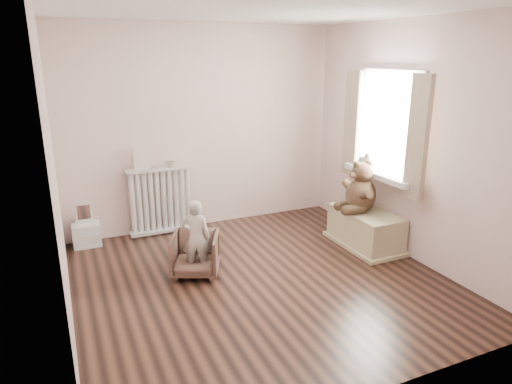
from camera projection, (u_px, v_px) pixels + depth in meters
name	position (u px, v px, depth m)	size (l,w,h in m)	color
floor	(260.00, 280.00, 4.68)	(3.60, 3.60, 0.01)	black
ceiling	(261.00, 8.00, 3.93)	(3.60, 3.60, 0.01)	white
back_wall	(203.00, 129.00, 5.88)	(3.60, 0.02, 2.60)	white
front_wall	(385.00, 215.00, 2.73)	(3.60, 0.02, 2.60)	white
left_wall	(54.00, 176.00, 3.60)	(0.02, 3.60, 2.60)	white
right_wall	(410.00, 142.00, 5.00)	(0.02, 3.60, 2.60)	white
window	(390.00, 125.00, 5.21)	(0.03, 0.90, 1.10)	white
window_sill	(380.00, 174.00, 5.34)	(0.22, 1.10, 0.06)	silver
curtain_left	(418.00, 138.00, 4.68)	(0.06, 0.26, 1.30)	tan
curtain_right	(352.00, 124.00, 5.68)	(0.06, 0.26, 1.30)	tan
radiator	(161.00, 204.00, 5.79)	(0.82, 0.16, 0.87)	silver
paper_doll	(142.00, 157.00, 5.53)	(0.18, 0.02, 0.30)	beige
tin_a	(170.00, 164.00, 5.70)	(0.11, 0.11, 0.07)	#A59E8C
toy_vanity	(85.00, 224.00, 5.44)	(0.32, 0.23, 0.51)	silver
armchair	(195.00, 254.00, 4.76)	(0.47, 0.48, 0.44)	brown
child	(196.00, 238.00, 4.66)	(0.29, 0.19, 0.81)	beige
toy_bench	(365.00, 230.00, 5.48)	(0.49, 0.92, 0.43)	beige
teddy_bear	(361.00, 191.00, 5.37)	(0.49, 0.38, 0.60)	#382618
plush_cat	(364.00, 159.00, 5.56)	(0.14, 0.22, 0.19)	slate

